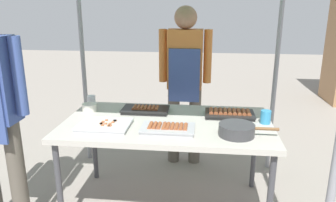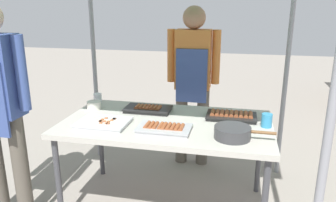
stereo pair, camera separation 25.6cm
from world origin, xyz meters
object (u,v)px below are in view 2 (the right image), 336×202
(tray_spring_rolls, at_px, (148,109))
(drink_cup_near_edge, at_px, (98,98))
(stall_table, at_px, (167,128))
(drink_cup_by_wok, at_px, (267,120))
(cooking_wok, at_px, (233,132))
(tray_grilled_sausages, at_px, (164,128))
(tray_meat_skewers, at_px, (104,123))
(vendor_woman, at_px, (193,74))
(tray_pork_links, at_px, (231,116))
(condiment_bowl, at_px, (94,105))

(tray_spring_rolls, relative_size, drink_cup_near_edge, 4.37)
(stall_table, bearing_deg, drink_cup_by_wok, 3.20)
(cooking_wok, bearing_deg, tray_grilled_sausages, 176.46)
(tray_meat_skewers, relative_size, drink_cup_by_wok, 3.73)
(tray_grilled_sausages, height_order, vendor_woman, vendor_woman)
(tray_pork_links, bearing_deg, cooking_wok, -86.71)
(cooking_wok, bearing_deg, stall_table, 155.81)
(tray_meat_skewers, height_order, cooking_wok, cooking_wok)
(vendor_woman, bearing_deg, drink_cup_near_edge, 31.31)
(tray_grilled_sausages, bearing_deg, tray_pork_links, 39.11)
(tray_pork_links, xyz_separation_m, drink_cup_near_edge, (-1.21, 0.17, 0.02))
(drink_cup_near_edge, bearing_deg, tray_spring_rolls, -14.50)
(stall_table, distance_m, cooking_wok, 0.57)
(tray_meat_skewers, xyz_separation_m, tray_pork_links, (0.93, 0.35, 0.01))
(tray_meat_skewers, distance_m, tray_spring_rolls, 0.46)
(stall_table, bearing_deg, tray_grilled_sausages, -82.36)
(vendor_woman, bearing_deg, condiment_bowl, 40.64)
(tray_grilled_sausages, height_order, tray_meat_skewers, tray_grilled_sausages)
(drink_cup_near_edge, height_order, vendor_woman, vendor_woman)
(tray_spring_rolls, distance_m, vendor_woman, 0.71)
(condiment_bowl, bearing_deg, drink_cup_by_wok, -5.43)
(stall_table, bearing_deg, cooking_wok, -24.19)
(drink_cup_by_wok, relative_size, vendor_woman, 0.06)
(drink_cup_near_edge, xyz_separation_m, drink_cup_by_wok, (1.47, -0.30, 0.01))
(tray_meat_skewers, bearing_deg, tray_pork_links, 20.74)
(cooking_wok, height_order, drink_cup_near_edge, drink_cup_near_edge)
(condiment_bowl, bearing_deg, tray_grilled_sausages, -27.96)
(tray_spring_rolls, bearing_deg, drink_cup_by_wok, -10.02)
(condiment_bowl, bearing_deg, vendor_woman, 40.64)
(tray_grilled_sausages, distance_m, tray_pork_links, 0.59)
(tray_meat_skewers, height_order, drink_cup_by_wok, drink_cup_by_wok)
(drink_cup_near_edge, relative_size, vendor_woman, 0.06)
(tray_grilled_sausages, relative_size, condiment_bowl, 3.11)
(tray_grilled_sausages, xyz_separation_m, drink_cup_by_wok, (0.72, 0.24, 0.03))
(stall_table, xyz_separation_m, drink_cup_by_wok, (0.75, 0.04, 0.10))
(drink_cup_near_edge, bearing_deg, vendor_woman, 31.31)
(tray_meat_skewers, distance_m, drink_cup_near_edge, 0.59)
(vendor_woman, bearing_deg, cooking_wok, 112.04)
(condiment_bowl, xyz_separation_m, drink_cup_near_edge, (-0.04, 0.17, 0.01))
(tray_grilled_sausages, xyz_separation_m, vendor_woman, (0.05, 1.03, 0.18))
(drink_cup_near_edge, distance_m, vendor_woman, 0.95)
(cooking_wok, xyz_separation_m, condiment_bowl, (-1.19, 0.41, -0.01))
(stall_table, relative_size, drink_cup_by_wok, 15.77)
(tray_pork_links, height_order, drink_cup_near_edge, drink_cup_near_edge)
(drink_cup_by_wok, bearing_deg, tray_meat_skewers, -169.54)
(tray_meat_skewers, xyz_separation_m, tray_spring_rolls, (0.24, 0.39, 0.00))
(cooking_wok, xyz_separation_m, drink_cup_by_wok, (0.24, 0.27, 0.01))
(tray_meat_skewers, bearing_deg, tray_grilled_sausages, -2.52)
(tray_grilled_sausages, distance_m, tray_spring_rolls, 0.47)
(tray_spring_rolls, height_order, vendor_woman, vendor_woman)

